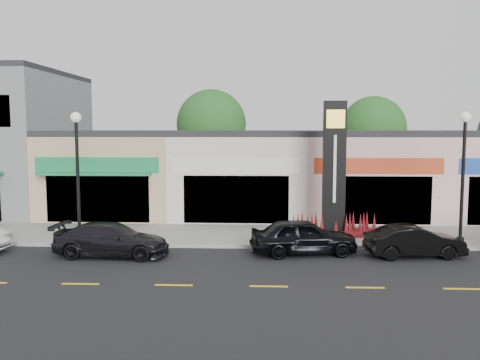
% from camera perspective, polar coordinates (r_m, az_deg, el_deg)
% --- Properties ---
extents(ground, '(120.00, 120.00, 0.00)m').
position_cam_1_polar(ground, '(19.18, 3.11, -9.12)').
color(ground, black).
rests_on(ground, ground).
extents(sidewalk, '(52.00, 4.30, 0.15)m').
position_cam_1_polar(sidewalk, '(23.39, 2.98, -6.19)').
color(sidewalk, gray).
rests_on(sidewalk, ground).
extents(curb, '(52.00, 0.20, 0.15)m').
position_cam_1_polar(curb, '(21.19, 3.04, -7.46)').
color(curb, gray).
rests_on(curb, ground).
extents(shop_beige, '(7.00, 10.85, 4.80)m').
position_cam_1_polar(shop_beige, '(31.21, -12.93, 1.01)').
color(shop_beige, tan).
rests_on(shop_beige, ground).
extents(shop_cream, '(7.00, 10.01, 4.80)m').
position_cam_1_polar(shop_cream, '(30.13, 0.02, 0.99)').
color(shop_cream, beige).
rests_on(shop_cream, ground).
extents(shop_pink_w, '(7.00, 10.01, 4.80)m').
position_cam_1_polar(shop_pink_w, '(30.65, 13.22, 0.92)').
color(shop_pink_w, beige).
rests_on(shop_pink_w, ground).
extents(shop_pink_e, '(7.00, 10.01, 4.80)m').
position_cam_1_polar(shop_pink_e, '(32.69, 25.36, 0.81)').
color(shop_pink_e, beige).
rests_on(shop_pink_e, ground).
extents(tree_rear_west, '(5.20, 5.20, 7.83)m').
position_cam_1_polar(tree_rear_west, '(38.21, -3.24, 6.25)').
color(tree_rear_west, '#382619').
rests_on(tree_rear_west, ground).
extents(tree_rear_mid, '(4.80, 4.80, 7.29)m').
position_cam_1_polar(tree_rear_mid, '(38.91, 14.72, 5.57)').
color(tree_rear_mid, '#382619').
rests_on(tree_rear_mid, ground).
extents(lamp_west_near, '(0.44, 0.44, 5.47)m').
position_cam_1_polar(lamp_west_near, '(22.46, -17.80, 1.81)').
color(lamp_west_near, black).
rests_on(lamp_west_near, sidewalk).
extents(lamp_east_near, '(0.44, 0.44, 5.47)m').
position_cam_1_polar(lamp_east_near, '(22.63, 23.79, 1.62)').
color(lamp_east_near, black).
rests_on(lamp_east_near, sidewalk).
extents(pylon_sign, '(4.20, 1.30, 6.00)m').
position_cam_1_polar(pylon_sign, '(23.11, 10.48, -0.90)').
color(pylon_sign, '#5C0F19').
rests_on(pylon_sign, sidewalk).
extents(car_dark_sedan, '(2.04, 4.53, 1.29)m').
position_cam_1_polar(car_dark_sedan, '(20.41, -14.21, -6.51)').
color(car_dark_sedan, black).
rests_on(car_dark_sedan, ground).
extents(car_black_sedan, '(2.27, 4.36, 1.42)m').
position_cam_1_polar(car_black_sedan, '(20.22, 7.13, -6.31)').
color(car_black_sedan, black).
rests_on(car_black_sedan, ground).
extents(car_black_conv, '(1.70, 3.84, 1.22)m').
position_cam_1_polar(car_black_conv, '(20.77, 19.00, -6.53)').
color(car_black_conv, black).
rests_on(car_black_conv, ground).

